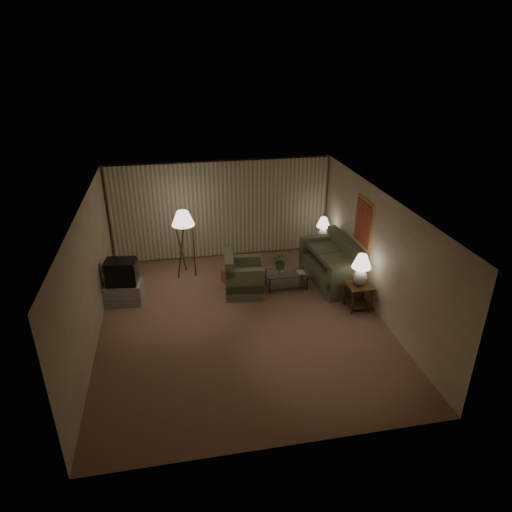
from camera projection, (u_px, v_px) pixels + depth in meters
The scene contains 16 objects.
ground at pixel (242, 320), 9.94m from camera, with size 7.00×7.00×0.00m, color #A7785C.
room_shell at pixel (232, 221), 10.54m from camera, with size 6.04×7.02×2.72m.
sofa at pixel (332, 265), 11.37m from camera, with size 2.15×1.35×0.87m.
armchair at pixel (244, 278), 10.87m from camera, with size 1.12×1.08×0.79m.
side_table_near at pixel (359, 292), 10.21m from camera, with size 0.54×0.54×0.60m.
side_table_far at pixel (322, 247), 12.53m from camera, with size 0.44×0.37×0.60m.
table_lamp_near at pixel (361, 267), 9.94m from camera, with size 0.43×0.43×0.74m.
table_lamp_far at pixel (323, 227), 12.27m from camera, with size 0.37×0.37×0.64m.
coffee_table at pixel (286, 277), 11.15m from camera, with size 1.07×0.58×0.41m.
tv_cabinet at pixel (124, 293), 10.51m from camera, with size 0.89×0.62×0.50m, color #A5A5A8.
crt_tv at pixel (121, 272), 10.28m from camera, with size 0.73×0.56×0.58m, color black.
floor_lamp at pixel (185, 243), 11.47m from camera, with size 0.57×0.57×1.74m.
ottoman at pixel (232, 273), 11.51m from camera, with size 0.57×0.57×0.38m, color #AF5C3B.
vase at pixel (281, 270), 11.03m from camera, with size 0.15×0.15×0.16m, color white.
flowers at pixel (281, 259), 10.90m from camera, with size 0.40×0.34×0.44m, color #3B7A36.
book at pixel (298, 273), 11.04m from camera, with size 0.17×0.24×0.02m, color olive.
Camera 1 is at (-1.27, -8.30, 5.52)m, focal length 32.00 mm.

